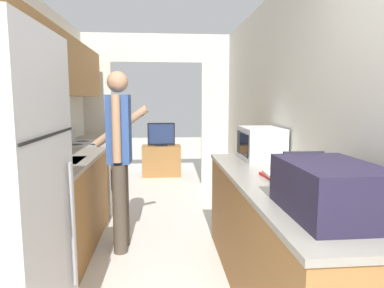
% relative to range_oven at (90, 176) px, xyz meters
% --- Properties ---
extents(wall_left, '(0.38, 7.10, 2.50)m').
position_rel_range_oven_xyz_m(wall_left, '(-0.26, -1.40, 1.02)').
color(wall_left, silver).
rests_on(wall_left, ground_plane).
extents(wall_right, '(0.06, 7.10, 2.50)m').
position_rel_range_oven_xyz_m(wall_right, '(2.10, -1.80, 0.80)').
color(wall_right, silver).
rests_on(wall_right, ground_plane).
extents(wall_far_with_doorway, '(2.78, 0.06, 2.50)m').
position_rel_range_oven_xyz_m(wall_far_with_doorway, '(0.88, 1.18, 0.97)').
color(wall_far_with_doorway, silver).
rests_on(wall_far_with_doorway, ground_plane).
extents(counter_left, '(0.62, 3.40, 0.89)m').
position_rel_range_oven_xyz_m(counter_left, '(-0.01, -1.01, -0.00)').
color(counter_left, '#9E6B38').
rests_on(counter_left, ground_plane).
extents(counter_right, '(0.62, 2.35, 0.89)m').
position_rel_range_oven_xyz_m(counter_right, '(1.77, -2.24, -0.01)').
color(counter_right, '#9E6B38').
rests_on(counter_right, ground_plane).
extents(range_oven, '(0.66, 0.79, 1.03)m').
position_rel_range_oven_xyz_m(range_oven, '(0.00, 0.00, 0.00)').
color(range_oven, '#B7B7BC').
rests_on(range_oven, ground_plane).
extents(person, '(0.55, 0.38, 1.71)m').
position_rel_range_oven_xyz_m(person, '(0.55, -1.29, 0.47)').
color(person, '#4C4238').
rests_on(person, ground_plane).
extents(suitcase, '(0.40, 0.63, 0.27)m').
position_rel_range_oven_xyz_m(suitcase, '(1.77, -2.96, 0.57)').
color(suitcase, '#231E38').
rests_on(suitcase, counter_right).
extents(microwave, '(0.35, 0.51, 0.30)m').
position_rel_range_oven_xyz_m(microwave, '(1.88, -1.43, 0.59)').
color(microwave, white).
rests_on(microwave, counter_right).
extents(book_stack, '(0.22, 0.27, 0.04)m').
position_rel_range_oven_xyz_m(book_stack, '(1.79, -2.17, 0.46)').
color(book_stack, red).
rests_on(book_stack, counter_right).
extents(tv_cabinet, '(0.72, 0.42, 0.58)m').
position_rel_range_oven_xyz_m(tv_cabinet, '(0.94, 1.93, -0.16)').
color(tv_cabinet, '#9E6B38').
rests_on(tv_cabinet, ground_plane).
extents(television, '(0.51, 0.16, 0.44)m').
position_rel_range_oven_xyz_m(television, '(0.94, 1.88, 0.34)').
color(television, black).
rests_on(television, tv_cabinet).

